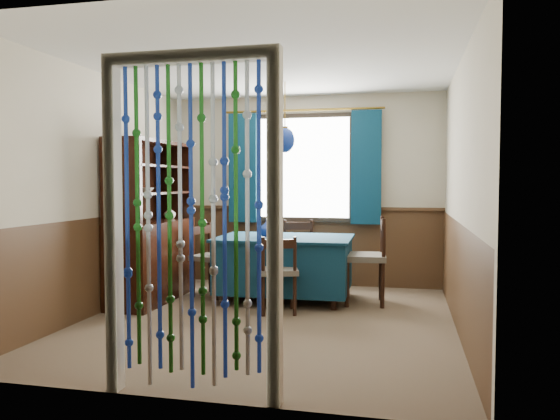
% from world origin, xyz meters
% --- Properties ---
extents(floor, '(4.00, 4.00, 0.00)m').
position_xyz_m(floor, '(0.00, 0.00, 0.00)').
color(floor, brown).
rests_on(floor, ground).
extents(ceiling, '(4.00, 4.00, 0.00)m').
position_xyz_m(ceiling, '(0.00, 0.00, 2.50)').
color(ceiling, silver).
rests_on(ceiling, ground).
extents(wall_back, '(3.60, 0.00, 3.60)m').
position_xyz_m(wall_back, '(0.00, 2.00, 1.25)').
color(wall_back, beige).
rests_on(wall_back, ground).
extents(wall_front, '(3.60, 0.00, 3.60)m').
position_xyz_m(wall_front, '(0.00, -2.00, 1.25)').
color(wall_front, beige).
rests_on(wall_front, ground).
extents(wall_left, '(0.00, 4.00, 4.00)m').
position_xyz_m(wall_left, '(-1.80, 0.00, 1.25)').
color(wall_left, beige).
rests_on(wall_left, ground).
extents(wall_right, '(0.00, 4.00, 4.00)m').
position_xyz_m(wall_right, '(1.80, 0.00, 1.25)').
color(wall_right, beige).
rests_on(wall_right, ground).
extents(wainscot_back, '(3.60, 0.00, 3.60)m').
position_xyz_m(wainscot_back, '(0.00, 1.99, 0.50)').
color(wainscot_back, '#462E1A').
rests_on(wainscot_back, ground).
extents(wainscot_front, '(3.60, 0.00, 3.60)m').
position_xyz_m(wainscot_front, '(0.00, -1.99, 0.50)').
color(wainscot_front, '#462E1A').
rests_on(wainscot_front, ground).
extents(wainscot_left, '(0.00, 4.00, 4.00)m').
position_xyz_m(wainscot_left, '(-1.79, 0.00, 0.50)').
color(wainscot_left, '#462E1A').
rests_on(wainscot_left, ground).
extents(wainscot_right, '(0.00, 4.00, 4.00)m').
position_xyz_m(wainscot_right, '(1.79, 0.00, 0.50)').
color(wainscot_right, '#462E1A').
rests_on(wainscot_right, ground).
extents(window, '(1.32, 0.12, 1.42)m').
position_xyz_m(window, '(0.00, 1.95, 1.55)').
color(window, black).
rests_on(window, wall_back).
extents(doorway, '(1.16, 0.12, 2.18)m').
position_xyz_m(doorway, '(0.00, -1.94, 1.05)').
color(doorway, silver).
rests_on(doorway, ground).
extents(dining_table, '(1.56, 1.10, 0.74)m').
position_xyz_m(dining_table, '(-0.04, 0.97, 0.43)').
color(dining_table, '#0D2F46').
rests_on(dining_table, floor).
extents(chair_near, '(0.49, 0.48, 0.81)m').
position_xyz_m(chair_near, '(0.03, 0.33, 0.43)').
color(chair_near, black).
rests_on(chair_near, floor).
extents(chair_far, '(0.52, 0.51, 0.87)m').
position_xyz_m(chair_far, '(-0.00, 1.65, 0.46)').
color(chair_far, black).
rests_on(chair_far, floor).
extents(chair_left, '(0.51, 0.52, 0.86)m').
position_xyz_m(chair_left, '(-0.96, 1.00, 0.46)').
color(chair_left, black).
rests_on(chair_left, floor).
extents(chair_right, '(0.50, 0.52, 0.97)m').
position_xyz_m(chair_right, '(0.90, 0.99, 0.52)').
color(chair_right, black).
rests_on(chair_right, floor).
extents(sideboard, '(0.49, 1.40, 1.83)m').
position_xyz_m(sideboard, '(-1.54, 0.62, 0.63)').
color(sideboard, black).
rests_on(sideboard, floor).
extents(pendant_lamp, '(0.23, 0.23, 0.80)m').
position_xyz_m(pendant_lamp, '(-0.04, 0.97, 1.84)').
color(pendant_lamp, olive).
rests_on(pendant_lamp, ceiling).
extents(vase_table, '(0.23, 0.23, 0.18)m').
position_xyz_m(vase_table, '(-0.24, 0.95, 0.83)').
color(vase_table, navy).
rests_on(vase_table, dining_table).
extents(bowl_shelf, '(0.27, 0.27, 0.06)m').
position_xyz_m(bowl_shelf, '(-1.48, 0.34, 1.28)').
color(bowl_shelf, beige).
rests_on(bowl_shelf, sideboard).
extents(vase_sideboard, '(0.16, 0.16, 0.16)m').
position_xyz_m(vase_sideboard, '(-1.48, 1.00, 1.00)').
color(vase_sideboard, beige).
rests_on(vase_sideboard, sideboard).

